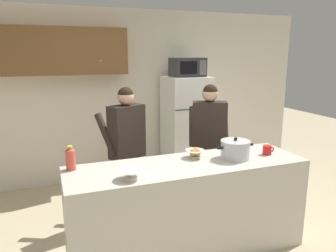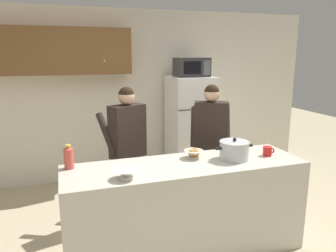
{
  "view_description": "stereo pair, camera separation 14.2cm",
  "coord_description": "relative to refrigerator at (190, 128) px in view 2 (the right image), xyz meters",
  "views": [
    {
      "loc": [
        -1.22,
        -2.67,
        1.94
      ],
      "look_at": [
        0.0,
        0.55,
        1.17
      ],
      "focal_mm": 34.62,
      "sensor_mm": 36.0,
      "label": 1
    },
    {
      "loc": [
        -1.08,
        -2.71,
        1.94
      ],
      "look_at": [
        0.0,
        0.55,
        1.17
      ],
      "focal_mm": 34.62,
      "sensor_mm": 36.0,
      "label": 2
    }
  ],
  "objects": [
    {
      "name": "person_by_sink",
      "position": [
        -0.2,
        -1.13,
        0.18
      ],
      "size": [
        0.59,
        0.55,
        1.59
      ],
      "color": "#726656",
      "rests_on": "ground"
    },
    {
      "name": "back_wall_unit",
      "position": [
        -1.04,
        0.4,
        0.64
      ],
      "size": [
        6.0,
        0.48,
        2.6
      ],
      "color": "silver",
      "rests_on": "ground"
    },
    {
      "name": "person_near_pot",
      "position": [
        -1.19,
        -1.0,
        0.18
      ],
      "size": [
        0.59,
        0.55,
        1.58
      ],
      "color": "black",
      "rests_on": "ground"
    },
    {
      "name": "refrigerator",
      "position": [
        0.0,
        0.0,
        0.0
      ],
      "size": [
        0.64,
        0.68,
        1.6
      ],
      "color": "white",
      "rests_on": "ground"
    },
    {
      "name": "empty_bowl",
      "position": [
        -1.41,
        -2.04,
        0.17
      ],
      "size": [
        0.21,
        0.21,
        0.08
      ],
      "color": "white",
      "rests_on": "kitchen_island"
    },
    {
      "name": "bottle_near_edge",
      "position": [
        -1.85,
        -1.64,
        0.23
      ],
      "size": [
        0.09,
        0.09,
        0.22
      ],
      "color": "#D84C3F",
      "rests_on": "kitchen_island"
    },
    {
      "name": "kitchen_island",
      "position": [
        -0.79,
        -1.85,
        -0.34
      ],
      "size": [
        2.31,
        0.68,
        0.92
      ],
      "primitive_type": "cube",
      "color": "beige",
      "rests_on": "ground"
    },
    {
      "name": "microwave",
      "position": [
        0.0,
        -0.02,
        0.94
      ],
      "size": [
        0.48,
        0.37,
        0.28
      ],
      "color": "#2D2D30",
      "rests_on": "refrigerator"
    },
    {
      "name": "cooking_pot",
      "position": [
        -0.3,
        -1.87,
        0.21
      ],
      "size": [
        0.4,
        0.29,
        0.22
      ],
      "color": "silver",
      "rests_on": "kitchen_island"
    },
    {
      "name": "ground_plane",
      "position": [
        -0.79,
        -1.85,
        -0.8
      ],
      "size": [
        14.0,
        14.0,
        0.0
      ],
      "primitive_type": "plane",
      "color": "#C6B793"
    },
    {
      "name": "bread_bowl",
      "position": [
        -0.66,
        -1.72,
        0.17
      ],
      "size": [
        0.2,
        0.2,
        0.1
      ],
      "color": "beige",
      "rests_on": "kitchen_island"
    },
    {
      "name": "coffee_mug",
      "position": [
        0.09,
        -1.88,
        0.17
      ],
      "size": [
        0.13,
        0.09,
        0.1
      ],
      "color": "red",
      "rests_on": "kitchen_island"
    }
  ]
}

